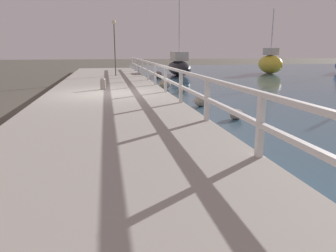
{
  "coord_description": "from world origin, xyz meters",
  "views": [
    {
      "loc": [
        -0.03,
        -12.56,
        1.94
      ],
      "look_at": [
        1.85,
        -2.56,
        -0.42
      ],
      "focal_mm": 35.0,
      "sensor_mm": 36.0,
      "label": 1
    }
  ],
  "objects_px": {
    "sailboat_black": "(179,66)",
    "sailboat_yellow": "(270,63)",
    "dock_lamp": "(114,36)",
    "mooring_bollard": "(103,84)"
  },
  "relations": [
    {
      "from": "dock_lamp",
      "to": "sailboat_black",
      "type": "bearing_deg",
      "value": 37.9
    },
    {
      "from": "mooring_bollard",
      "to": "sailboat_black",
      "type": "distance_m",
      "value": 12.64
    },
    {
      "from": "sailboat_black",
      "to": "sailboat_yellow",
      "type": "xyz_separation_m",
      "value": [
        8.06,
        0.85,
        0.15
      ]
    },
    {
      "from": "sailboat_black",
      "to": "mooring_bollard",
      "type": "bearing_deg",
      "value": -118.04
    },
    {
      "from": "sailboat_black",
      "to": "sailboat_yellow",
      "type": "height_order",
      "value": "sailboat_black"
    },
    {
      "from": "sailboat_black",
      "to": "sailboat_yellow",
      "type": "relative_size",
      "value": 1.18
    },
    {
      "from": "dock_lamp",
      "to": "mooring_bollard",
      "type": "bearing_deg",
      "value": -95.78
    },
    {
      "from": "dock_lamp",
      "to": "sailboat_yellow",
      "type": "distance_m",
      "value": 13.99
    },
    {
      "from": "sailboat_yellow",
      "to": "dock_lamp",
      "type": "bearing_deg",
      "value": -165.0
    },
    {
      "from": "mooring_bollard",
      "to": "dock_lamp",
      "type": "xyz_separation_m",
      "value": [
        0.75,
        7.39,
        2.23
      ]
    }
  ]
}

